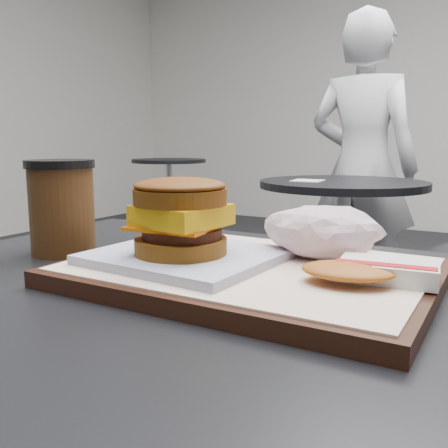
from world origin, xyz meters
TOP-DOWN VIEW (x-y plane):
  - serving_tray at (0.03, 0.05)m, footprint 0.38×0.28m
  - breakfast_sandwich at (-0.03, 0.01)m, footprint 0.20×0.18m
  - hash_brown at (0.16, 0.04)m, footprint 0.13×0.10m
  - crumpled_wrapper at (0.09, 0.12)m, footprint 0.13×0.10m
  - coffee_cup at (-0.25, 0.04)m, footprint 0.09×0.09m
  - neighbor_table at (-0.35, 1.65)m, footprint 0.70×0.70m
  - napkin at (-0.47, 1.56)m, footprint 0.13×0.13m
  - patron at (-0.41, 2.17)m, footprint 0.59×0.42m
  - bg_table_mid at (-2.40, 3.20)m, footprint 0.66×0.66m

SIDE VIEW (x-z plane):
  - neighbor_table at x=-0.35m, z-range 0.18..0.93m
  - bg_table_mid at x=-2.40m, z-range 0.19..0.94m
  - napkin at x=-0.47m, z-range 0.75..0.75m
  - patron at x=-0.41m, z-range 0.00..1.55m
  - serving_tray at x=0.03m, z-range 0.77..0.79m
  - hash_brown at x=0.16m, z-range 0.79..0.81m
  - crumpled_wrapper at x=0.09m, z-range 0.79..0.85m
  - breakfast_sandwich at x=-0.03m, z-range 0.78..0.88m
  - coffee_cup at x=-0.25m, z-range 0.77..0.90m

